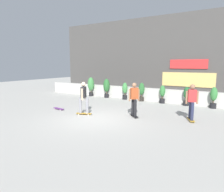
# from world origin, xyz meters

# --- Properties ---
(ground_plane) EXTENTS (48.00, 48.00, 0.00)m
(ground_plane) POSITION_xyz_m (0.00, 0.00, 0.00)
(ground_plane) COLOR #B2AFA8
(planter_wall) EXTENTS (18.00, 0.40, 0.90)m
(planter_wall) POSITION_xyz_m (0.00, 6.00, 0.45)
(planter_wall) COLOR beige
(planter_wall) RESTS_ON ground
(building_backdrop) EXTENTS (20.00, 2.08, 6.50)m
(building_backdrop) POSITION_xyz_m (0.00, 10.00, 3.25)
(building_backdrop) COLOR #4C4947
(building_backdrop) RESTS_ON ground
(potted_plant_0) EXTENTS (0.53, 0.53, 1.54)m
(potted_plant_0) POSITION_xyz_m (-4.54, 5.55, 0.90)
(potted_plant_0) COLOR black
(potted_plant_0) RESTS_ON ground
(potted_plant_1) EXTENTS (0.50, 0.50, 1.48)m
(potted_plant_1) POSITION_xyz_m (-3.01, 5.55, 0.86)
(potted_plant_1) COLOR black
(potted_plant_1) RESTS_ON ground
(potted_plant_2) EXTENTS (0.39, 0.39, 1.26)m
(potted_plant_2) POSITION_xyz_m (-1.39, 5.55, 0.68)
(potted_plant_2) COLOR black
(potted_plant_2) RESTS_ON ground
(potted_plant_3) EXTENTS (0.42, 0.42, 1.30)m
(potted_plant_3) POSITION_xyz_m (-0.06, 5.55, 0.73)
(potted_plant_3) COLOR #2D2823
(potted_plant_3) RESTS_ON ground
(potted_plant_4) EXTENTS (0.37, 0.37, 1.21)m
(potted_plant_4) POSITION_xyz_m (1.45, 5.55, 0.64)
(potted_plant_4) COLOR black
(potted_plant_4) RESTS_ON ground
(potted_plant_5) EXTENTS (0.37, 0.37, 1.20)m
(potted_plant_5) POSITION_xyz_m (2.99, 5.55, 0.64)
(potted_plant_5) COLOR black
(potted_plant_5) RESTS_ON ground
(potted_plant_6) EXTENTS (0.40, 0.40, 1.27)m
(potted_plant_6) POSITION_xyz_m (4.54, 5.55, 0.70)
(potted_plant_6) COLOR black
(potted_plant_6) RESTS_ON ground
(skater_foreground) EXTENTS (0.82, 0.53, 1.70)m
(skater_foreground) POSITION_xyz_m (-0.97, 0.30, 0.94)
(skater_foreground) COLOR #BF8C26
(skater_foreground) RESTS_ON ground
(skater_mid_plaza) EXTENTS (0.52, 0.81, 1.70)m
(skater_mid_plaza) POSITION_xyz_m (3.98, 1.96, 0.94)
(skater_mid_plaza) COLOR #BF8C26
(skater_mid_plaza) RESTS_ON ground
(skater_by_wall_right) EXTENTS (0.71, 0.71, 1.70)m
(skater_by_wall_right) POSITION_xyz_m (1.42, 1.27, 0.94)
(skater_by_wall_right) COLOR black
(skater_by_wall_right) RESTS_ON ground
(skateboard_near_camera) EXTENTS (0.82, 0.29, 0.08)m
(skateboard_near_camera) POSITION_xyz_m (-2.98, 0.47, 0.06)
(skateboard_near_camera) COLOR #72338C
(skateboard_near_camera) RESTS_ON ground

